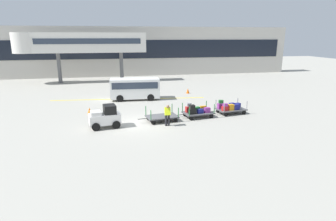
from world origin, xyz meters
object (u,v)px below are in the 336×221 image
object	(u,v)px
baggage_cart_middle	(197,111)
safety_cone_near	(188,91)
baggage_tug	(105,117)
safety_cone_far	(90,111)
baggage_cart_tail	(230,107)
shuttle_van	(135,87)
baggage_handler	(167,114)
baggage_cart_lead	(162,117)

from	to	relation	value
baggage_cart_middle	safety_cone_near	world-z (taller)	baggage_cart_middle
baggage_tug	safety_cone_far	size ratio (longest dim) A/B	4.09
safety_cone_near	baggage_tug	bearing A→B (deg)	-130.17
baggage_cart_middle	baggage_cart_tail	world-z (taller)	baggage_cart_middle
baggage_cart_middle	safety_cone_far	xyz separation A→B (m)	(-8.30, 2.62, -0.24)
baggage_tug	shuttle_van	xyz separation A→B (m)	(2.77, 8.48, 0.48)
baggage_cart_middle	baggage_handler	size ratio (longest dim) A/B	1.97
baggage_cart_middle	safety_cone_near	bearing A→B (deg)	78.92
baggage_tug	shuttle_van	bearing A→B (deg)	71.90
baggage_cart_middle	baggage_cart_lead	bearing A→B (deg)	-170.61
baggage_cart_middle	baggage_handler	xyz separation A→B (m)	(-2.67, -1.68, 0.35)
baggage_cart_tail	safety_cone_near	world-z (taller)	baggage_cart_tail
baggage_handler	safety_cone_near	distance (m)	11.82
baggage_cart_middle	safety_cone_near	xyz separation A→B (m)	(1.81, 9.25, -0.24)
baggage_cart_middle	safety_cone_near	distance (m)	9.43
shuttle_van	safety_cone_far	xyz separation A→B (m)	(-4.11, -4.72, -0.96)
baggage_cart_tail	baggage_handler	distance (m)	6.04
safety_cone_far	baggage_cart_lead	bearing A→B (deg)	-29.57
baggage_handler	baggage_cart_lead	bearing A→B (deg)	98.91
baggage_handler	baggage_cart_tail	bearing A→B (deg)	21.04
safety_cone_far	baggage_handler	bearing A→B (deg)	-37.33
baggage_tug	baggage_handler	size ratio (longest dim) A/B	1.44
baggage_cart_tail	shuttle_van	distance (m)	9.93
baggage_cart_lead	baggage_cart_middle	world-z (taller)	baggage_cart_middle
baggage_cart_middle	safety_cone_near	size ratio (longest dim) A/B	5.60
baggage_handler	safety_cone_near	world-z (taller)	baggage_handler
baggage_tug	baggage_cart_lead	xyz separation A→B (m)	(4.10, 0.67, -0.41)
safety_cone_far	baggage_cart_middle	bearing A→B (deg)	-17.49
baggage_handler	shuttle_van	distance (m)	9.15
baggage_cart_tail	baggage_tug	bearing A→B (deg)	-170.68
baggage_cart_tail	baggage_handler	xyz separation A→B (m)	(-5.63, -2.17, 0.35)
baggage_tug	safety_cone_near	xyz separation A→B (m)	(8.77, 10.39, -0.48)
baggage_cart_lead	baggage_cart_middle	distance (m)	2.90
baggage_cart_lead	shuttle_van	world-z (taller)	shuttle_van
baggage_cart_middle	shuttle_van	world-z (taller)	shuttle_van
baggage_cart_lead	baggage_handler	bearing A→B (deg)	-81.09
baggage_cart_middle	shuttle_van	bearing A→B (deg)	119.72
baggage_cart_middle	safety_cone_far	size ratio (longest dim) A/B	5.60
baggage_tug	safety_cone_near	world-z (taller)	baggage_tug
safety_cone_near	baggage_handler	bearing A→B (deg)	-112.28
baggage_tug	baggage_handler	bearing A→B (deg)	-7.14
shuttle_van	safety_cone_near	world-z (taller)	shuttle_van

